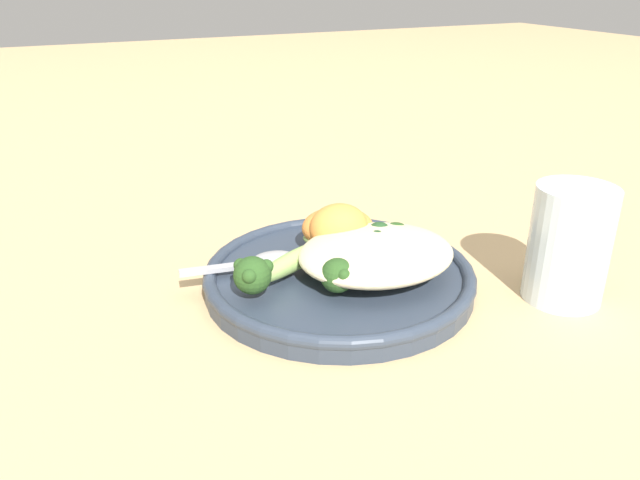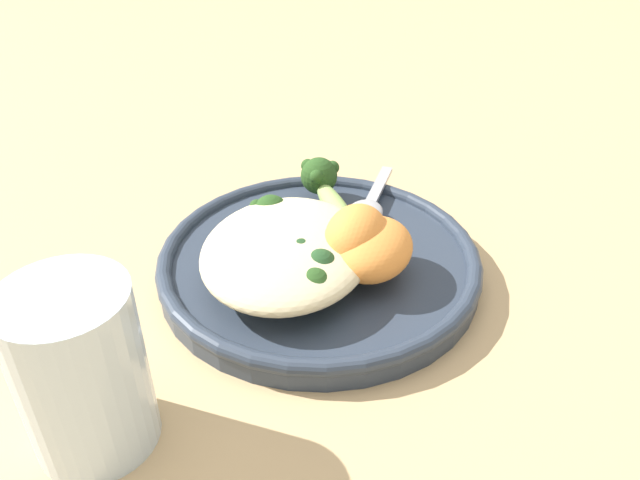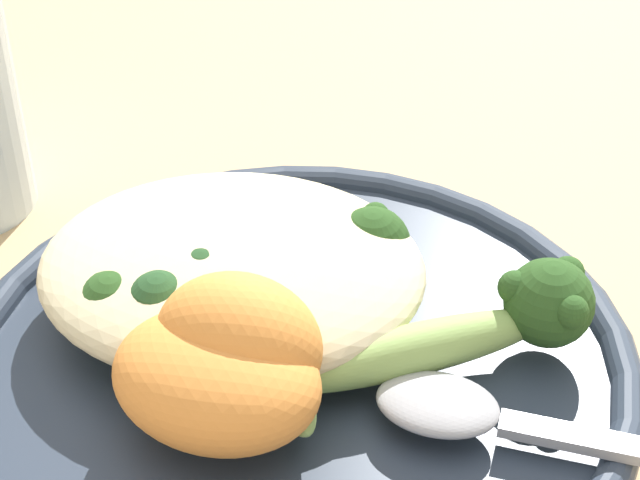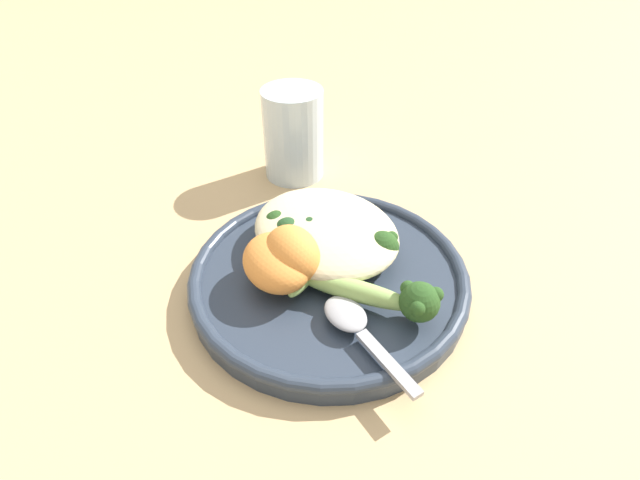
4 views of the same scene
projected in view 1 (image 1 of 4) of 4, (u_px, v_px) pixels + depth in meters
ground_plane at (329, 278)px, 0.57m from camera, size 4.00×4.00×0.00m
plate at (338, 276)px, 0.55m from camera, size 0.24×0.24×0.02m
quinoa_mound at (376, 253)px, 0.53m from camera, size 0.14×0.12×0.03m
broccoli_stalk_0 at (273, 268)px, 0.51m from camera, size 0.11×0.07×0.03m
broccoli_stalk_1 at (333, 266)px, 0.52m from camera, size 0.05×0.11×0.03m
broccoli_stalk_2 at (356, 252)px, 0.54m from camera, size 0.06×0.09×0.03m
broccoli_stalk_3 at (377, 240)px, 0.57m from camera, size 0.09×0.05×0.03m
sweet_potato_chunk_0 at (339, 228)px, 0.57m from camera, size 0.06×0.05×0.05m
sweet_potato_chunk_1 at (338, 227)px, 0.58m from camera, size 0.08×0.07×0.04m
kale_tuft at (374, 243)px, 0.56m from camera, size 0.04×0.04×0.03m
spoon at (264, 261)px, 0.55m from camera, size 0.10×0.03×0.01m
water_glass at (569, 244)px, 0.52m from camera, size 0.07×0.07×0.10m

